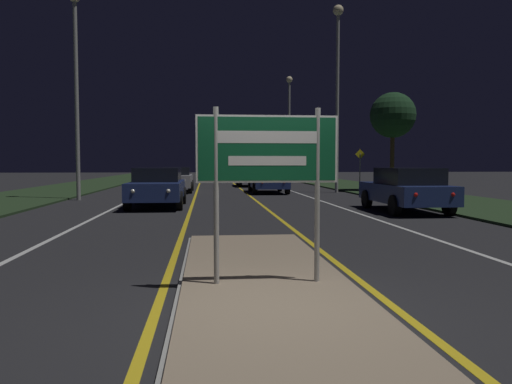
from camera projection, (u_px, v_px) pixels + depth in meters
name	position (u px, v px, depth m)	size (l,w,h in m)	color
ground_plane	(277.00, 311.00, 5.68)	(160.00, 160.00, 0.00)	#232326
median_island	(267.00, 287.00, 6.61)	(2.36, 8.75, 0.10)	#999993
verge_left	(30.00, 196.00, 24.61)	(5.00, 100.00, 0.08)	#23381E
verge_right	(401.00, 193.00, 26.48)	(5.00, 100.00, 0.08)	#23381E
centre_line_yellow_left	(197.00, 190.00, 30.38)	(0.12, 70.00, 0.01)	gold
centre_line_yellow_right	(242.00, 190.00, 30.65)	(0.12, 70.00, 0.01)	gold
lane_line_white_left	(150.00, 190.00, 30.10)	(0.12, 70.00, 0.01)	silver
lane_line_white_right	(288.00, 190.00, 30.92)	(0.12, 70.00, 0.01)	silver
edge_line_white_left	(99.00, 191.00, 29.80)	(0.10, 70.00, 0.01)	silver
edge_line_white_right	(335.00, 189.00, 31.22)	(0.10, 70.00, 0.01)	silver
highway_sign	(267.00, 159.00, 6.50)	(1.86, 0.07, 2.30)	#9E9E99
streetlight_left_near	(76.00, 68.00, 21.95)	(0.51, 0.51, 9.19)	#9E9E99
streetlight_right_near	(338.00, 68.00, 27.48)	(0.58, 0.58, 10.31)	#9E9E99
streetlight_right_far	(289.00, 113.00, 42.48)	(0.54, 0.54, 9.00)	#9E9E99
car_receding_0	(406.00, 189.00, 17.02)	(2.01, 4.49, 1.50)	navy
car_receding_1	(268.00, 180.00, 27.64)	(1.95, 4.63, 1.32)	navy
car_receding_2	(251.00, 176.00, 35.25)	(1.90, 4.41, 1.40)	navy
car_approaching_0	(157.00, 186.00, 18.88)	(2.02, 4.55, 1.48)	navy
car_approaching_1	(177.00, 179.00, 28.39)	(1.84, 4.55, 1.41)	#B7B7BC
warning_sign	(360.00, 165.00, 29.96)	(0.60, 0.06, 2.40)	#9E9E99
roadside_palm_right	(393.00, 116.00, 28.28)	(2.58, 2.58, 5.58)	#4C3823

